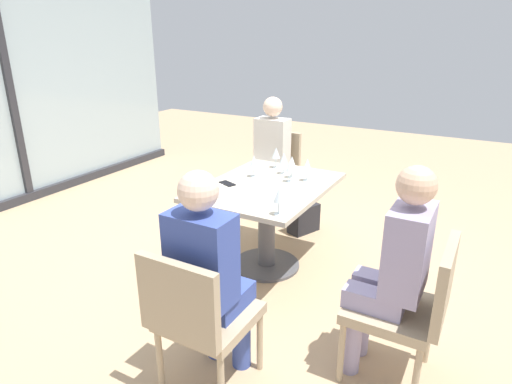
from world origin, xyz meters
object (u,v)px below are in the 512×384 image
chair_side_end (198,314)px  chair_front_left (411,303)px  wine_glass_0 (276,153)px  cell_phone_on_table (227,183)px  wine_glass_3 (284,159)px  wine_glass_6 (279,196)px  dining_table_main (267,207)px  wine_glass_2 (292,162)px  chair_far_right (274,168)px  person_side_end (209,270)px  wine_glass_5 (307,165)px  coffee_cup (218,191)px  handbag_0 (303,218)px  wine_glass_1 (290,166)px  person_far_right (270,152)px  wine_glass_4 (254,161)px  person_front_left (394,265)px

chair_side_end → chair_front_left: same height
wine_glass_0 → cell_phone_on_table: wine_glass_0 is taller
wine_glass_3 → wine_glass_6: same height
dining_table_main → wine_glass_2: 0.42m
chair_front_left → wine_glass_3: wine_glass_3 is taller
dining_table_main → chair_front_left: bearing=-120.3°
cell_phone_on_table → wine_glass_3: bearing=-8.5°
dining_table_main → wine_glass_0: size_ratio=6.52×
chair_far_right → person_side_end: bearing=-160.7°
chair_far_right → wine_glass_2: bearing=-145.1°
dining_table_main → wine_glass_5: 0.47m
coffee_cup → cell_phone_on_table: bearing=20.3°
person_side_end → wine_glass_6: size_ratio=6.81×
dining_table_main → handbag_0: size_ratio=4.02×
handbag_0 → dining_table_main: bearing=-157.4°
coffee_cup → wine_glass_3: bearing=-13.1°
wine_glass_1 → handbag_0: 0.97m
wine_glass_2 → person_far_right: bearing=38.6°
wine_glass_5 → coffee_cup: 0.79m
chair_far_right → wine_glass_6: size_ratio=4.70×
wine_glass_6 → chair_far_right: bearing=27.9°
chair_far_right → wine_glass_4: wine_glass_4 is taller
chair_front_left → wine_glass_2: wine_glass_2 is taller
wine_glass_3 → cell_phone_on_table: (-0.46, 0.27, -0.13)m
cell_phone_on_table → person_far_right: bearing=33.0°
wine_glass_4 → handbag_0: bearing=-16.1°
wine_glass_0 → wine_glass_2: bearing=-128.2°
wine_glass_5 → cell_phone_on_table: wine_glass_5 is taller
wine_glass_0 → wine_glass_2: same height
dining_table_main → wine_glass_1: size_ratio=6.52×
wine_glass_4 → coffee_cup: 0.55m
chair_side_end → handbag_0: chair_side_end is taller
chair_front_left → person_far_right: person_far_right is taller
person_far_right → wine_glass_2: 0.97m
chair_far_right → wine_glass_1: size_ratio=4.70×
chair_far_right → handbag_0: 0.70m
chair_front_left → wine_glass_3: (1.07, 1.29, 0.37)m
wine_glass_0 → wine_glass_2: 0.31m
dining_table_main → person_side_end: (-1.28, -0.34, 0.16)m
chair_far_right → wine_glass_2: (-0.86, -0.60, 0.37)m
person_front_left → wine_glass_1: 1.38m
person_far_right → wine_glass_0: bearing=-147.5°
chair_front_left → handbag_0: (1.53, 1.28, -0.36)m
dining_table_main → cell_phone_on_table: 0.37m
chair_side_end → wine_glass_3: (1.71, 0.35, 0.37)m
dining_table_main → chair_far_right: size_ratio=1.39×
wine_glass_0 → wine_glass_5: same height
chair_side_end → wine_glass_1: 1.60m
wine_glass_1 → dining_table_main: bearing=140.3°
wine_glass_2 → wine_glass_1: bearing=-161.4°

